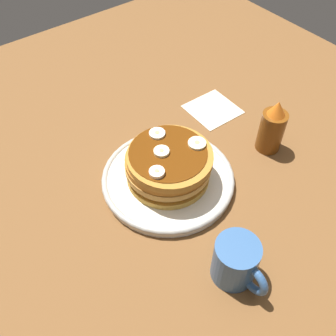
# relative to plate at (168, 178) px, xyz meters

# --- Properties ---
(ground_plane) EXTENTS (1.40, 1.40, 0.03)m
(ground_plane) POSITION_rel_plate_xyz_m (0.00, 0.00, -0.03)
(ground_plane) COLOR brown
(plate) EXTENTS (0.26, 0.26, 0.02)m
(plate) POSITION_rel_plate_xyz_m (0.00, 0.00, 0.00)
(plate) COLOR silver
(plate) RESTS_ON ground_plane
(pancake_stack) EXTENTS (0.17, 0.17, 0.07)m
(pancake_stack) POSITION_rel_plate_xyz_m (0.00, -0.00, 0.04)
(pancake_stack) COLOR #B68533
(pancake_stack) RESTS_ON plate
(banana_slice_0) EXTENTS (0.03, 0.03, 0.01)m
(banana_slice_0) POSITION_rel_plate_xyz_m (-0.01, -0.01, 0.08)
(banana_slice_0) COLOR #F0E9B5
(banana_slice_0) RESTS_ON pancake_stack
(banana_slice_1) EXTENTS (0.03, 0.03, 0.01)m
(banana_slice_1) POSITION_rel_plate_xyz_m (0.02, 0.06, 0.08)
(banana_slice_1) COLOR #F2E8B4
(banana_slice_1) RESTS_ON pancake_stack
(banana_slice_2) EXTENTS (0.03, 0.03, 0.01)m
(banana_slice_2) POSITION_rel_plate_xyz_m (-0.05, 0.01, 0.08)
(banana_slice_2) COLOR #EFE5C2
(banana_slice_2) RESTS_ON pancake_stack
(banana_slice_3) EXTENTS (0.03, 0.03, 0.01)m
(banana_slice_3) POSITION_rel_plate_xyz_m (0.03, -0.05, 0.08)
(banana_slice_3) COLOR #F9E0C5
(banana_slice_3) RESTS_ON pancake_stack
(coffee_mug) EXTENTS (0.11, 0.07, 0.08)m
(coffee_mug) POSITION_rel_plate_xyz_m (0.22, -0.03, 0.03)
(coffee_mug) COLOR #33598C
(coffee_mug) RESTS_ON ground_plane
(napkin) EXTENTS (0.11, 0.11, 0.00)m
(napkin) POSITION_rel_plate_xyz_m (-0.11, 0.22, -0.01)
(napkin) COLOR beige
(napkin) RESTS_ON ground_plane
(syrup_bottle) EXTENTS (0.05, 0.05, 0.13)m
(syrup_bottle) POSITION_rel_plate_xyz_m (0.05, 0.23, 0.04)
(syrup_bottle) COLOR brown
(syrup_bottle) RESTS_ON ground_plane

